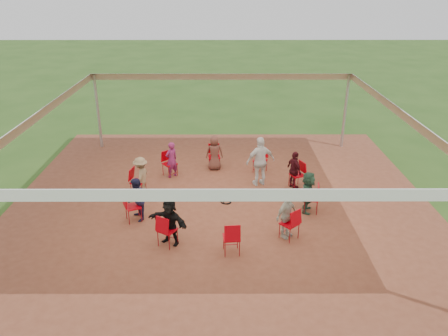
{
  "coord_description": "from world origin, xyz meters",
  "views": [
    {
      "loc": [
        0.06,
        -12.08,
        6.41
      ],
      "look_at": [
        0.09,
        0.3,
        1.05
      ],
      "focal_mm": 35.0,
      "sensor_mm": 36.0,
      "label": 1
    }
  ],
  "objects_px": {
    "person_seated_2": "(214,153)",
    "person_seated_4": "(141,176)",
    "standing_person": "(260,161)",
    "laptop": "(302,193)",
    "person_seated_1": "(294,170)",
    "person_seated_5": "(137,200)",
    "chair_3": "(214,157)",
    "chair_6": "(133,207)",
    "chair_8": "(231,238)",
    "person_seated_7": "(286,216)",
    "person_seated_0": "(308,192)",
    "cable_coil": "(226,202)",
    "person_seated_6": "(170,221)",
    "chair_7": "(167,230)",
    "chair_9": "(289,224)",
    "chair_5": "(138,182)",
    "chair_1": "(297,175)",
    "chair_2": "(260,160)",
    "chair_0": "(311,198)",
    "person_seated_3": "(171,160)"
  },
  "relations": [
    {
      "from": "chair_6",
      "to": "laptop",
      "type": "distance_m",
      "value": 4.94
    },
    {
      "from": "person_seated_2",
      "to": "person_seated_4",
      "type": "height_order",
      "value": "same"
    },
    {
      "from": "chair_8",
      "to": "person_seated_7",
      "type": "height_order",
      "value": "person_seated_7"
    },
    {
      "from": "chair_9",
      "to": "person_seated_4",
      "type": "relative_size",
      "value": 0.7
    },
    {
      "from": "chair_8",
      "to": "chair_3",
      "type": "bearing_deg",
      "value": 90.0
    },
    {
      "from": "chair_5",
      "to": "laptop",
      "type": "xyz_separation_m",
      "value": [
        5.07,
        -1.12,
        0.16
      ]
    },
    {
      "from": "chair_3",
      "to": "chair_8",
      "type": "bearing_deg",
      "value": 90.0
    },
    {
      "from": "standing_person",
      "to": "chair_1",
      "type": "bearing_deg",
      "value": 152.57
    },
    {
      "from": "person_seated_5",
      "to": "laptop",
      "type": "bearing_deg",
      "value": 72.61
    },
    {
      "from": "person_seated_5",
      "to": "standing_person",
      "type": "height_order",
      "value": "standing_person"
    },
    {
      "from": "person_seated_0",
      "to": "person_seated_1",
      "type": "relative_size",
      "value": 1.0
    },
    {
      "from": "chair_3",
      "to": "chair_5",
      "type": "xyz_separation_m",
      "value": [
        -2.41,
        -2.14,
        0.0
      ]
    },
    {
      "from": "standing_person",
      "to": "laptop",
      "type": "bearing_deg",
      "value": 103.22
    },
    {
      "from": "person_seated_1",
      "to": "person_seated_2",
      "type": "bearing_deg",
      "value": 36.0
    },
    {
      "from": "person_seated_4",
      "to": "laptop",
      "type": "height_order",
      "value": "person_seated_4"
    },
    {
      "from": "chair_2",
      "to": "chair_3",
      "type": "distance_m",
      "value": 1.69
    },
    {
      "from": "chair_6",
      "to": "person_seated_7",
      "type": "distance_m",
      "value": 4.34
    },
    {
      "from": "person_seated_4",
      "to": "person_seated_5",
      "type": "relative_size",
      "value": 1.0
    },
    {
      "from": "chair_8",
      "to": "person_seated_1",
      "type": "distance_m",
      "value": 4.34
    },
    {
      "from": "cable_coil",
      "to": "person_seated_6",
      "type": "bearing_deg",
      "value": -123.21
    },
    {
      "from": "person_seated_2",
      "to": "person_seated_6",
      "type": "relative_size",
      "value": 1.0
    },
    {
      "from": "person_seated_7",
      "to": "chair_5",
      "type": "bearing_deg",
      "value": 108.42
    },
    {
      "from": "chair_1",
      "to": "laptop",
      "type": "relative_size",
      "value": 2.62
    },
    {
      "from": "chair_3",
      "to": "chair_6",
      "type": "height_order",
      "value": "same"
    },
    {
      "from": "person_seated_5",
      "to": "person_seated_2",
      "type": "bearing_deg",
      "value": 126.0
    },
    {
      "from": "chair_2",
      "to": "chair_0",
      "type": "bearing_deg",
      "value": 144.0
    },
    {
      "from": "person_seated_1",
      "to": "person_seated_5",
      "type": "height_order",
      "value": "same"
    },
    {
      "from": "chair_2",
      "to": "chair_8",
      "type": "relative_size",
      "value": 1.0
    },
    {
      "from": "person_seated_7",
      "to": "person_seated_6",
      "type": "bearing_deg",
      "value": 144.0
    },
    {
      "from": "chair_6",
      "to": "standing_person",
      "type": "height_order",
      "value": "standing_person"
    },
    {
      "from": "chair_7",
      "to": "person_seated_4",
      "type": "bearing_deg",
      "value": 142.24
    },
    {
      "from": "person_seated_6",
      "to": "laptop",
      "type": "xyz_separation_m",
      "value": [
        3.72,
        1.73,
        -0.04
      ]
    },
    {
      "from": "chair_1",
      "to": "person_seated_5",
      "type": "height_order",
      "value": "person_seated_5"
    },
    {
      "from": "chair_0",
      "to": "cable_coil",
      "type": "xyz_separation_m",
      "value": [
        -2.52,
        0.59,
        -0.43
      ]
    },
    {
      "from": "person_seated_2",
      "to": "standing_person",
      "type": "distance_m",
      "value": 2.04
    },
    {
      "from": "chair_3",
      "to": "person_seated_3",
      "type": "xyz_separation_m",
      "value": [
        -1.47,
        -0.77,
        0.2
      ]
    },
    {
      "from": "person_seated_4",
      "to": "standing_person",
      "type": "relative_size",
      "value": 0.76
    },
    {
      "from": "chair_2",
      "to": "cable_coil",
      "type": "height_order",
      "value": "chair_2"
    },
    {
      "from": "chair_9",
      "to": "person_seated_0",
      "type": "height_order",
      "value": "person_seated_0"
    },
    {
      "from": "chair_2",
      "to": "person_seated_5",
      "type": "bearing_deg",
      "value": 72.42
    },
    {
      "from": "chair_0",
      "to": "person_seated_3",
      "type": "height_order",
      "value": "person_seated_3"
    },
    {
      "from": "chair_6",
      "to": "person_seated_2",
      "type": "xyz_separation_m",
      "value": [
        2.26,
        3.71,
        0.2
      ]
    },
    {
      "from": "person_seated_7",
      "to": "chair_1",
      "type": "bearing_deg",
      "value": 34.24
    },
    {
      "from": "cable_coil",
      "to": "laptop",
      "type": "bearing_deg",
      "value": -13.38
    },
    {
      "from": "chair_3",
      "to": "person_seated_5",
      "type": "bearing_deg",
      "value": 54.93
    },
    {
      "from": "chair_7",
      "to": "person_seated_1",
      "type": "relative_size",
      "value": 0.7
    },
    {
      "from": "person_seated_2",
      "to": "chair_8",
      "type": "bearing_deg",
      "value": 90.0
    },
    {
      "from": "person_seated_4",
      "to": "cable_coil",
      "type": "height_order",
      "value": "person_seated_4"
    },
    {
      "from": "person_seated_2",
      "to": "person_seated_4",
      "type": "xyz_separation_m",
      "value": [
        -2.3,
        -2.04,
        0.0
      ]
    },
    {
      "from": "chair_5",
      "to": "person_seated_0",
      "type": "bearing_deg",
      "value": 90.0
    }
  ]
}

